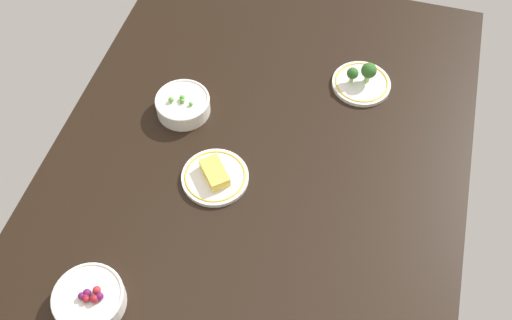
# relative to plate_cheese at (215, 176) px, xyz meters

# --- Properties ---
(dining_table) EXTENTS (1.53, 1.10, 0.04)m
(dining_table) POSITION_rel_plate_cheese_xyz_m (0.07, -0.09, -0.03)
(dining_table) COLOR black
(dining_table) RESTS_ON ground
(plate_cheese) EXTENTS (0.18, 0.18, 0.04)m
(plate_cheese) POSITION_rel_plate_cheese_xyz_m (0.00, 0.00, 0.00)
(plate_cheese) COLOR white
(plate_cheese) RESTS_ON dining_table
(plate_broccoli) EXTENTS (0.17, 0.17, 0.08)m
(plate_broccoli) POSITION_rel_plate_cheese_xyz_m (0.42, -0.31, 0.01)
(plate_broccoli) COLOR white
(plate_broccoli) RESTS_ON dining_table
(bowl_peas) EXTENTS (0.15, 0.15, 0.06)m
(bowl_peas) POSITION_rel_plate_cheese_xyz_m (0.19, 0.16, 0.02)
(bowl_peas) COLOR white
(bowl_peas) RESTS_ON dining_table
(bowl_berries) EXTENTS (0.16, 0.16, 0.06)m
(bowl_berries) POSITION_rel_plate_cheese_xyz_m (-0.40, 0.17, 0.01)
(bowl_berries) COLOR white
(bowl_berries) RESTS_ON dining_table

